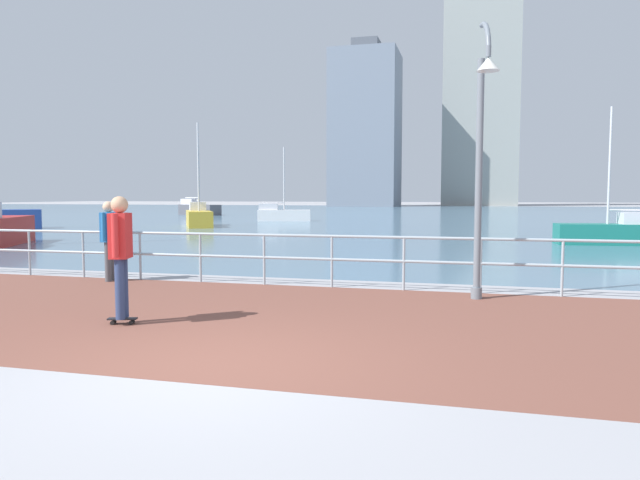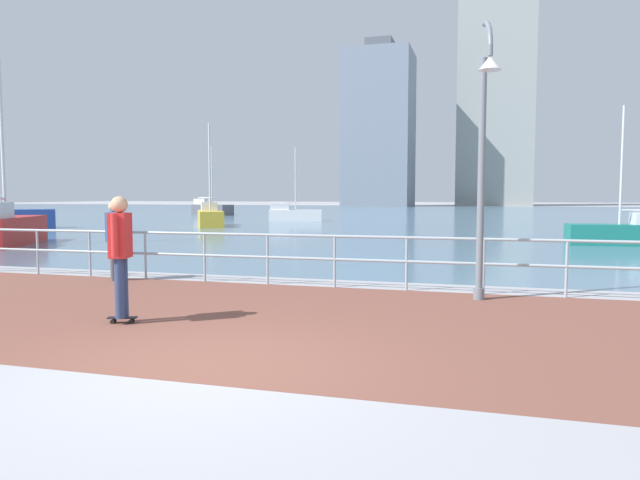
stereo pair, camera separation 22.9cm
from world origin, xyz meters
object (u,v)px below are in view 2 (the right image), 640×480
at_px(sailboat_white, 623,232).
at_px(sailboat_teal, 294,214).
at_px(bystander, 115,234).
at_px(sailboat_blue, 211,208).
at_px(lamppost, 484,148).
at_px(sailboat_yellow, 210,217).
at_px(skateboarder, 120,247).
at_px(sailboat_gray, 2,217).
at_px(sailboat_red, 4,228).

bearing_deg(sailboat_white, sailboat_teal, 138.66).
relative_size(bystander, sailboat_blue, 0.27).
xyz_separation_m(lamppost, sailboat_yellow, (-15.31, 20.49, -2.03)).
xyz_separation_m(skateboarder, sailboat_blue, (-19.35, 41.58, -0.49)).
relative_size(sailboat_teal, sailboat_white, 1.03).
distance_m(skateboarder, bystander, 4.42).
height_order(bystander, sailboat_white, sailboat_white).
xyz_separation_m(lamppost, sailboat_blue, (-24.19, 38.45, -2.00)).
distance_m(skateboarder, sailboat_gray, 27.07).
bearing_deg(sailboat_blue, lamppost, -57.83).
xyz_separation_m(skateboarder, sailboat_gray, (-20.01, 18.22, -0.43)).
bearing_deg(sailboat_yellow, sailboat_gray, -150.51).
bearing_deg(sailboat_gray, sailboat_teal, 47.78).
bearing_deg(bystander, sailboat_white, 45.25).
relative_size(sailboat_yellow, sailboat_blue, 0.95).
relative_size(sailboat_gray, sailboat_white, 1.37).
relative_size(sailboat_gray, sailboat_red, 1.03).
xyz_separation_m(bystander, sailboat_white, (12.30, 12.41, -0.51)).
bearing_deg(sailboat_red, bystander, -34.82).
xyz_separation_m(skateboarder, bystander, (-2.62, 3.56, -0.09)).
bearing_deg(sailboat_gray, sailboat_red, -45.14).
height_order(sailboat_yellow, sailboat_blue, sailboat_blue).
xyz_separation_m(sailboat_white, sailboat_yellow, (-20.14, 7.66, 0.09)).
height_order(lamppost, sailboat_gray, sailboat_gray).
xyz_separation_m(sailboat_white, sailboat_blue, (-29.02, 25.62, 0.12)).
xyz_separation_m(sailboat_teal, sailboat_white, (17.66, -15.53, -0.01)).
distance_m(sailboat_gray, sailboat_yellow, 10.98).
height_order(bystander, sailboat_blue, sailboat_blue).
bearing_deg(lamppost, sailboat_white, 69.35).
relative_size(bystander, sailboat_red, 0.25).
height_order(sailboat_red, sailboat_yellow, sailboat_red).
bearing_deg(skateboarder, sailboat_gray, 137.68).
bearing_deg(sailboat_red, lamppost, -22.18).
relative_size(bystander, sailboat_yellow, 0.28).
distance_m(skateboarder, sailboat_yellow, 25.84).
height_order(lamppost, bystander, lamppost).
bearing_deg(sailboat_teal, sailboat_yellow, -107.53).
bearing_deg(sailboat_gray, sailboat_yellow, 29.49).
height_order(skateboarder, sailboat_red, sailboat_red).
relative_size(sailboat_red, sailboat_blue, 1.07).
bearing_deg(sailboat_red, sailboat_white, 15.86).
bearing_deg(sailboat_blue, sailboat_gray, -91.64).
relative_size(sailboat_teal, sailboat_gray, 0.75).
xyz_separation_m(sailboat_teal, sailboat_blue, (-11.37, 10.09, 0.10)).
bearing_deg(skateboarder, bystander, 126.37).
height_order(lamppost, sailboat_yellow, sailboat_yellow).
relative_size(bystander, sailboat_gray, 0.25).
distance_m(sailboat_teal, sailboat_red, 21.93).
relative_size(lamppost, sailboat_white, 0.94).
xyz_separation_m(sailboat_teal, sailboat_gray, (-12.04, -13.27, 0.16)).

